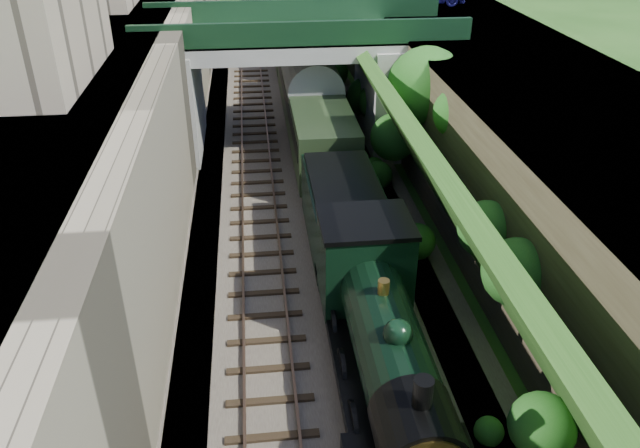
# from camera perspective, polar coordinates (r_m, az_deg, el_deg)

# --- Properties ---
(trackbed) EXTENTS (10.00, 90.00, 0.20)m
(trackbed) POSITION_cam_1_polar(r_m,az_deg,el_deg) (31.26, -2.10, 4.62)
(trackbed) COLOR #473F38
(trackbed) RESTS_ON ground
(retaining_wall) EXTENTS (1.00, 90.00, 7.00)m
(retaining_wall) POSITION_cam_1_polar(r_m,az_deg,el_deg) (30.12, -12.86, 9.90)
(retaining_wall) COLOR #756B56
(retaining_wall) RESTS_ON ground
(street_plateau_left) EXTENTS (6.00, 90.00, 7.00)m
(street_plateau_left) POSITION_cam_1_polar(r_m,az_deg,el_deg) (30.72, -19.43, 9.34)
(street_plateau_left) COLOR #262628
(street_plateau_left) RESTS_ON ground
(street_plateau_right) EXTENTS (8.00, 90.00, 6.25)m
(street_plateau_right) POSITION_cam_1_polar(r_m,az_deg,el_deg) (32.19, 15.19, 10.16)
(street_plateau_right) COLOR #262628
(street_plateau_right) RESTS_ON ground
(embankment_slope) EXTENTS (4.48, 90.00, 6.36)m
(embankment_slope) POSITION_cam_1_polar(r_m,az_deg,el_deg) (28.94, 8.08, 7.78)
(embankment_slope) COLOR #1E4714
(embankment_slope) RESTS_ON ground
(track_left) EXTENTS (2.50, 90.00, 0.20)m
(track_left) POSITION_cam_1_polar(r_m,az_deg,el_deg) (31.13, -5.79, 4.67)
(track_left) COLOR black
(track_left) RESTS_ON trackbed
(track_right) EXTENTS (2.50, 90.00, 0.20)m
(track_right) POSITION_cam_1_polar(r_m,az_deg,el_deg) (31.30, 0.10, 4.97)
(track_right) COLOR black
(track_right) RESTS_ON trackbed
(road_bridge) EXTENTS (16.00, 6.40, 7.25)m
(road_bridge) POSITION_cam_1_polar(r_m,az_deg,el_deg) (33.70, -1.14, 13.71)
(road_bridge) COLOR gray
(road_bridge) RESTS_ON ground
(building_near) EXTENTS (4.00, 8.00, 4.00)m
(building_near) POSITION_cam_1_polar(r_m,az_deg,el_deg) (23.89, -25.64, 16.59)
(building_near) COLOR gray
(building_near) RESTS_ON street_plateau_left
(tree) EXTENTS (3.60, 3.80, 6.60)m
(tree) POSITION_cam_1_polar(r_m,az_deg,el_deg) (29.39, 9.78, 12.09)
(tree) COLOR black
(tree) RESTS_ON ground
(locomotive) EXTENTS (3.10, 10.22, 3.83)m
(locomotive) POSITION_cam_1_polar(r_m,az_deg,el_deg) (17.77, 5.68, -10.26)
(locomotive) COLOR black
(locomotive) RESTS_ON trackbed
(tender) EXTENTS (2.70, 6.00, 3.05)m
(tender) POSITION_cam_1_polar(r_m,az_deg,el_deg) (23.93, 2.17, 0.45)
(tender) COLOR black
(tender) RESTS_ON trackbed
(coach_front) EXTENTS (2.90, 18.00, 3.70)m
(coach_front) POSITION_cam_1_polar(r_m,az_deg,el_deg) (35.25, -0.84, 10.98)
(coach_front) COLOR black
(coach_front) RESTS_ON trackbed
(coach_middle) EXTENTS (2.90, 18.00, 3.70)m
(coach_middle) POSITION_cam_1_polar(r_m,az_deg,el_deg) (53.36, -2.94, 17.32)
(coach_middle) COLOR black
(coach_middle) RESTS_ON trackbed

